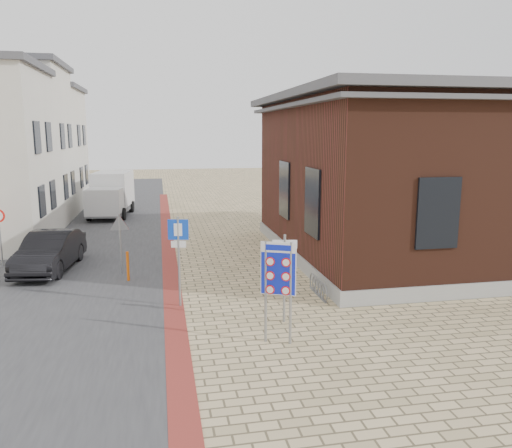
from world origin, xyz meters
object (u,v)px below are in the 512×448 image
object	(u,v)px
border_sign	(278,271)
essen_sign	(285,264)
parking_sign	(179,245)
sedan	(50,251)
box_truck	(111,194)
bollard	(128,266)

from	to	relation	value
border_sign	essen_sign	size ratio (longest dim) A/B	1.04
border_sign	parking_sign	bearing A→B (deg)	150.24
border_sign	essen_sign	distance (m)	1.44
border_sign	parking_sign	xyz separation A→B (m)	(-2.30, 3.15, 0.05)
essen_sign	parking_sign	xyz separation A→B (m)	(-2.80, 1.81, 0.26)
sedan	parking_sign	size ratio (longest dim) A/B	1.62
sedan	box_truck	world-z (taller)	box_truck
sedan	parking_sign	distance (m)	6.97
sedan	bollard	xyz separation A→B (m)	(3.00, -2.02, -0.20)
box_truck	essen_sign	distance (m)	20.40
box_truck	essen_sign	bearing A→B (deg)	-65.52
essen_sign	box_truck	bearing A→B (deg)	121.22
essen_sign	bollard	distance (m)	6.68
sedan	bollard	size ratio (longest dim) A/B	4.18
sedan	essen_sign	world-z (taller)	essen_sign
parking_sign	bollard	world-z (taller)	parking_sign
box_truck	bollard	distance (m)	14.72
box_truck	bollard	size ratio (longest dim) A/B	5.02
parking_sign	sedan	bearing A→B (deg)	144.62
border_sign	essen_sign	bearing A→B (deg)	93.58
border_sign	essen_sign	xyz separation A→B (m)	(0.50, 1.34, -0.20)
border_sign	box_truck	bearing A→B (deg)	129.74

